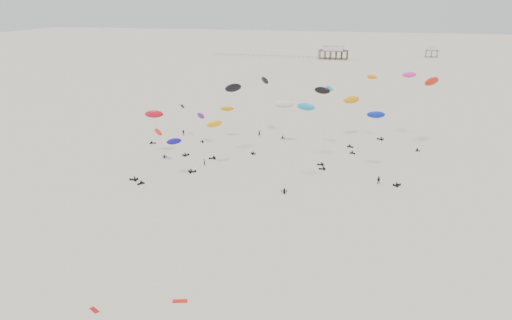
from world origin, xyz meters
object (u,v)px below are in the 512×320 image
(pavilion_main, at_px, (333,53))
(pavilion_small, at_px, (432,53))
(spectator_0, at_px, (205,165))
(rig_4, at_px, (300,129))
(rig_0, at_px, (223,114))
(rig_9, at_px, (322,105))

(pavilion_main, relative_size, pavilion_small, 2.33)
(pavilion_main, relative_size, spectator_0, 9.97)
(rig_4, bearing_deg, spectator_0, -35.26)
(pavilion_small, height_order, spectator_0, pavilion_small)
(rig_0, bearing_deg, rig_9, 114.41)
(rig_9, bearing_deg, rig_4, 168.10)
(pavilion_main, bearing_deg, rig_0, -92.72)
(pavilion_main, xyz_separation_m, pavilion_small, (70.00, 30.00, -0.74))
(rig_4, bearing_deg, pavilion_main, -98.60)
(rig_0, distance_m, rig_9, 38.85)
(rig_0, bearing_deg, pavilion_small, -144.43)
(pavilion_small, relative_size, spectator_0, 4.27)
(pavilion_main, relative_size, rig_0, 1.72)
(rig_4, relative_size, rig_9, 0.97)
(rig_0, bearing_deg, spectator_0, 59.68)
(pavilion_main, bearing_deg, spectator_0, -91.78)
(rig_4, xyz_separation_m, rig_9, (2.59, 18.59, 1.88))
(rig_9, bearing_deg, pavilion_main, 1.36)
(pavilion_small, xyz_separation_m, spectator_0, (-77.73, -279.32, -3.49))
(pavilion_main, distance_m, rig_0, 224.11)
(spectator_0, bearing_deg, rig_4, -150.39)
(pavilion_main, xyz_separation_m, rig_0, (-10.63, -223.82, 4.21))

